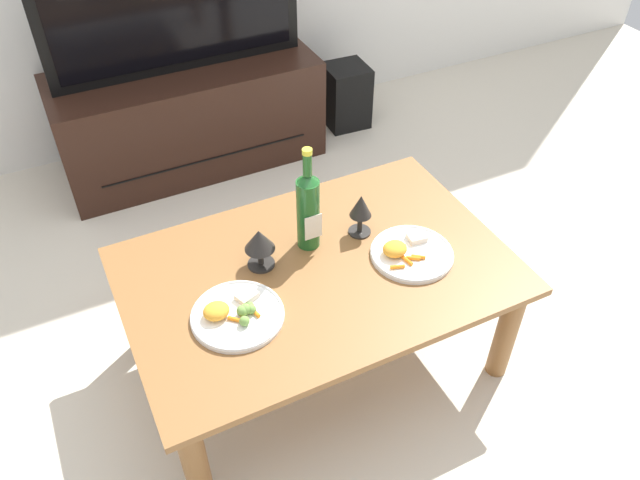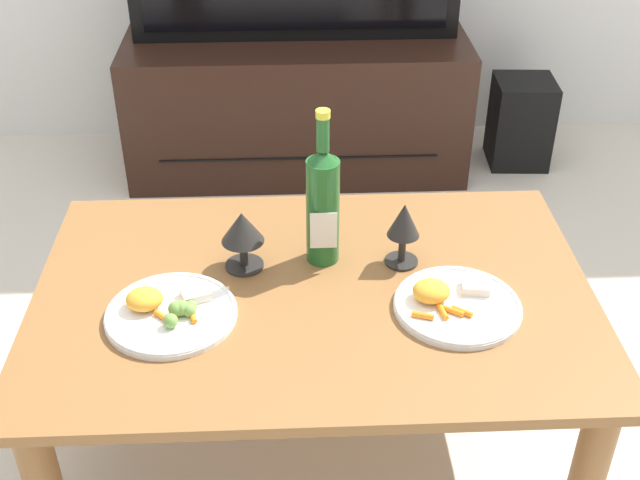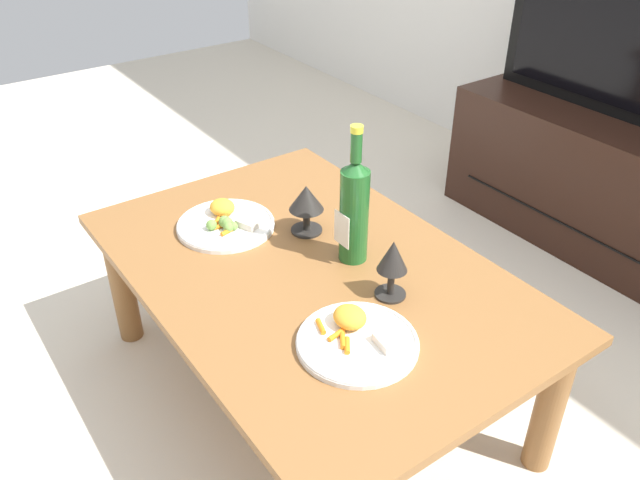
% 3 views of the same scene
% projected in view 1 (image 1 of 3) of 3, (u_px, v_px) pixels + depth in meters
% --- Properties ---
extents(ground_plane, '(6.40, 6.40, 0.00)m').
position_uv_depth(ground_plane, '(318.00, 355.00, 2.21)').
color(ground_plane, beige).
extents(dining_table, '(1.18, 0.78, 0.43)m').
position_uv_depth(dining_table, '(317.00, 283.00, 1.97)').
color(dining_table, brown).
rests_on(dining_table, ground_plane).
extents(tv_stand, '(1.21, 0.48, 0.49)m').
position_uv_depth(tv_stand, '(190.00, 117.00, 2.96)').
color(tv_stand, black).
rests_on(tv_stand, ground_plane).
extents(tv_screen, '(1.13, 0.05, 0.52)m').
position_uv_depth(tv_screen, '(173.00, 12.00, 2.63)').
color(tv_screen, black).
rests_on(tv_screen, tv_stand).
extents(floor_speaker, '(0.22, 0.22, 0.33)m').
position_uv_depth(floor_speaker, '(346.00, 96.00, 3.28)').
color(floor_speaker, black).
rests_on(floor_speaker, ground_plane).
extents(wine_bottle, '(0.07, 0.07, 0.36)m').
position_uv_depth(wine_bottle, '(308.00, 208.00, 1.91)').
color(wine_bottle, '#1E5923').
rests_on(wine_bottle, dining_table).
extents(goblet_left, '(0.09, 0.09, 0.14)m').
position_uv_depth(goblet_left, '(259.00, 242.00, 1.87)').
color(goblet_left, black).
rests_on(goblet_left, dining_table).
extents(goblet_right, '(0.07, 0.07, 0.15)m').
position_uv_depth(goblet_right, '(361.00, 208.00, 1.98)').
color(goblet_right, black).
rests_on(goblet_right, dining_table).
extents(dinner_plate_left, '(0.27, 0.27, 0.05)m').
position_uv_depth(dinner_plate_left, '(236.00, 314.00, 1.77)').
color(dinner_plate_left, white).
rests_on(dinner_plate_left, dining_table).
extents(dinner_plate_right, '(0.26, 0.26, 0.05)m').
position_uv_depth(dinner_plate_right, '(410.00, 252.00, 1.96)').
color(dinner_plate_right, white).
rests_on(dinner_plate_right, dining_table).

